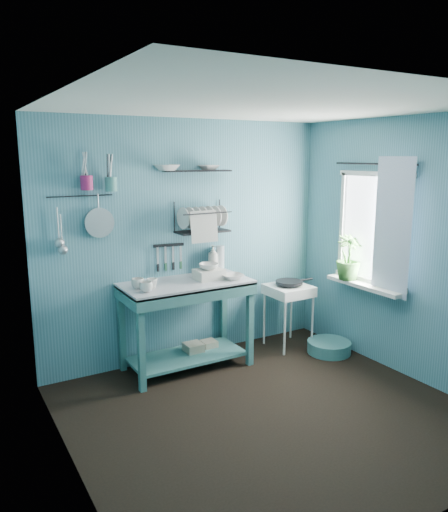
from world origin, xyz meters
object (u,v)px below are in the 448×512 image
frying_pan (289,282)px  colander (99,223)px  mug_mid (152,283)px  potted_plant (348,257)px  soap_bottle (213,259)px  water_bottle (220,259)px  dish_rack (202,217)px  mug_left (146,287)px  floor_basin (329,347)px  wash_tub (209,274)px  mug_right (138,283)px  storage_tin_large (194,353)px  utensil_cup_teal (111,184)px  storage_tin_small (209,350)px  hotplate_stand (288,316)px  work_counter (187,325)px  utensil_cup_magenta (87,183)px

frying_pan → colander: bearing=171.1°
mug_mid → potted_plant: potted_plant is taller
frying_pan → soap_bottle: bearing=162.6°
colander → mug_mid: bearing=-39.7°
water_bottle → potted_plant: bearing=-32.9°
colander → dish_rack: bearing=-4.4°
mug_left → floor_basin: mug_left is taller
mug_left → frying_pan: size_ratio=0.41×
wash_tub → soap_bottle: 0.30m
mug_right → storage_tin_large: mug_right is taller
wash_tub → floor_basin: size_ratio=0.59×
soap_bottle → dish_rack: (-0.13, -0.02, 0.46)m
frying_pan → storage_tin_large: bearing=174.6°
mug_right → dish_rack: (0.79, 0.18, 0.56)m
frying_pan → mug_left: bearing=-176.6°
utensil_cup_teal → potted_plant: utensil_cup_teal is taller
colander → mug_left: bearing=-56.0°
water_bottle → storage_tin_small: size_ratio=1.40×
utensil_cup_teal → colander: size_ratio=0.46×
mug_left → soap_bottle: 0.97m
hotplate_stand → colander: bearing=173.1°
mug_right → colander: colander is taller
mug_mid → storage_tin_large: size_ratio=0.45×
dish_rack → storage_tin_small: bearing=-75.1°
utensil_cup_teal → floor_basin: 2.90m
work_counter → colander: size_ratio=4.56×
floor_basin → soap_bottle: bearing=149.5°
storage_tin_small → floor_basin: storage_tin_small is taller
mug_mid → mug_right: bearing=153.4°
colander → potted_plant: 2.59m
work_counter → floor_basin: bearing=-7.4°
mug_mid → colander: (-0.38, 0.32, 0.56)m
storage_tin_large → floor_basin: bearing=-19.3°
mug_right → floor_basin: (2.02, -0.45, -0.89)m
floor_basin → colander: bearing=162.8°
mug_mid → mug_right: size_ratio=0.81×
frying_pan → potted_plant: (0.42, -0.46, 0.32)m
mug_mid → wash_tub: 0.63m
hotplate_stand → mug_left: bearing=-174.6°
water_bottle → colander: 1.37m
wash_tub → floor_basin: bearing=-18.6°
mug_right → storage_tin_large: (0.60, 0.05, -0.84)m
potted_plant → storage_tin_large: 1.92m
frying_pan → work_counter: bearing=177.4°
mug_mid → frying_pan: (1.62, 0.00, -0.20)m
water_bottle → hotplate_stand: 1.04m
mug_right → storage_tin_large: size_ratio=0.56×
storage_tin_small → colander: bearing=170.5°
water_bottle → frying_pan: bearing=-21.0°
work_counter → utensil_cup_magenta: 1.70m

